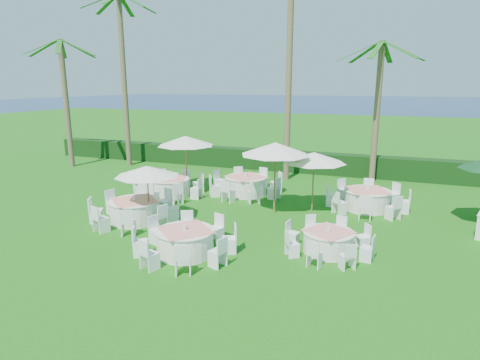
% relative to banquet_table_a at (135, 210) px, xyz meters
% --- Properties ---
extents(ground, '(120.00, 120.00, 0.00)m').
position_rel_banquet_table_a_xyz_m(ground, '(3.57, -0.96, -0.45)').
color(ground, '#16570E').
rests_on(ground, ground).
extents(hedge, '(34.00, 1.00, 1.20)m').
position_rel_banquet_table_a_xyz_m(hedge, '(3.57, 11.04, 0.15)').
color(hedge, black).
rests_on(hedge, ground).
extents(ocean, '(260.00, 260.00, 0.00)m').
position_rel_banquet_table_a_xyz_m(ocean, '(3.57, 101.04, -0.45)').
color(ocean, '#060E45').
rests_on(ocean, ground).
extents(banquet_table_a, '(3.32, 3.32, 1.01)m').
position_rel_banquet_table_a_xyz_m(banquet_table_a, '(0.00, 0.00, 0.00)').
color(banquet_table_a, silver).
rests_on(banquet_table_a, ground).
extents(banquet_table_b, '(3.11, 3.11, 0.96)m').
position_rel_banquet_table_a_xyz_m(banquet_table_b, '(3.24, -2.03, -0.03)').
color(banquet_table_b, silver).
rests_on(banquet_table_b, ground).
extents(banquet_table_c, '(2.79, 2.79, 0.86)m').
position_rel_banquet_table_a_xyz_m(banquet_table_c, '(7.37, -0.36, -0.08)').
color(banquet_table_c, silver).
rests_on(banquet_table_c, ground).
extents(banquet_table_d, '(3.30, 3.30, 1.00)m').
position_rel_banquet_table_a_xyz_m(banquet_table_d, '(-0.64, 3.69, -0.01)').
color(banquet_table_d, silver).
rests_on(banquet_table_d, ground).
extents(banquet_table_e, '(3.49, 3.49, 1.04)m').
position_rel_banquet_table_a_xyz_m(banquet_table_e, '(2.68, 5.13, 0.01)').
color(banquet_table_e, silver).
rests_on(banquet_table_e, ground).
extents(banquet_table_f, '(3.35, 3.35, 1.01)m').
position_rel_banquet_table_a_xyz_m(banquet_table_f, '(8.22, 4.70, -0.00)').
color(banquet_table_f, silver).
rests_on(banquet_table_f, ground).
extents(umbrella_a, '(2.40, 2.40, 2.21)m').
position_rel_banquet_table_a_xyz_m(umbrella_a, '(0.61, 0.03, 1.57)').
color(umbrella_a, brown).
rests_on(umbrella_a, ground).
extents(umbrella_b, '(2.80, 2.80, 2.91)m').
position_rel_banquet_table_a_xyz_m(umbrella_b, '(4.71, 2.88, 2.21)').
color(umbrella_b, brown).
rests_on(umbrella_b, ground).
extents(umbrella_c, '(2.76, 2.76, 2.71)m').
position_rel_banquet_table_a_xyz_m(umbrella_c, '(-0.32, 4.82, 2.02)').
color(umbrella_c, brown).
rests_on(umbrella_c, ground).
extents(umbrella_d, '(2.58, 2.58, 2.47)m').
position_rel_banquet_table_a_xyz_m(umbrella_d, '(6.12, 3.66, 1.81)').
color(umbrella_d, brown).
rests_on(umbrella_d, ground).
extents(palm_a, '(4.31, 4.33, 10.38)m').
position_rel_banquet_table_a_xyz_m(palm_a, '(-6.84, 9.21, 5.22)').
color(palm_a, brown).
rests_on(palm_a, ground).
extents(palm_c, '(4.34, 4.30, 11.22)m').
position_rel_banquet_table_a_xyz_m(palm_c, '(3.70, 8.90, 5.64)').
color(palm_c, brown).
rests_on(palm_c, ground).
extents(palm_d, '(4.25, 4.37, 7.27)m').
position_rel_banquet_table_a_xyz_m(palm_d, '(8.18, 9.97, 3.62)').
color(palm_d, brown).
rests_on(palm_d, ground).
extents(palm_f, '(4.39, 4.20, 7.77)m').
position_rel_banquet_table_a_xyz_m(palm_f, '(-10.03, 7.58, 3.88)').
color(palm_f, brown).
rests_on(palm_f, ground).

